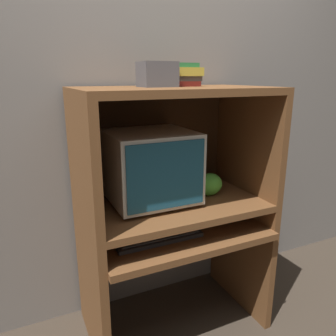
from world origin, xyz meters
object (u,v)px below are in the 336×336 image
object	(u,v)px
snack_bag	(209,184)
storage_box	(157,74)
mouse	(208,223)
crt_monitor	(151,166)
keyboard	(157,236)
book_stack	(182,75)

from	to	relation	value
snack_bag	storage_box	world-z (taller)	storage_box
mouse	snack_bag	xyz separation A→B (m)	(0.06, 0.09, 0.19)
mouse	snack_bag	world-z (taller)	snack_bag
crt_monitor	mouse	xyz separation A→B (m)	(0.28, -0.14, -0.32)
crt_monitor	snack_bag	world-z (taller)	crt_monitor
snack_bag	storage_box	size ratio (longest dim) A/B	0.90
keyboard	mouse	bearing A→B (deg)	2.49
mouse	keyboard	bearing A→B (deg)	-177.51
snack_bag	storage_box	distance (m)	0.67
mouse	book_stack	xyz separation A→B (m)	(-0.08, 0.17, 0.79)
crt_monitor	mouse	bearing A→B (deg)	-26.16
mouse	book_stack	size ratio (longest dim) A/B	0.41
book_stack	storage_box	bearing A→B (deg)	-165.71
mouse	storage_box	world-z (taller)	storage_box
storage_box	crt_monitor	bearing A→B (deg)	171.92
crt_monitor	storage_box	xyz separation A→B (m)	(0.04, -0.01, 0.46)
snack_bag	book_stack	xyz separation A→B (m)	(-0.14, 0.08, 0.60)
mouse	crt_monitor	bearing A→B (deg)	153.84
mouse	book_stack	distance (m)	0.81
book_stack	keyboard	bearing A→B (deg)	-141.13
keyboard	mouse	distance (m)	0.31
crt_monitor	book_stack	distance (m)	0.51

